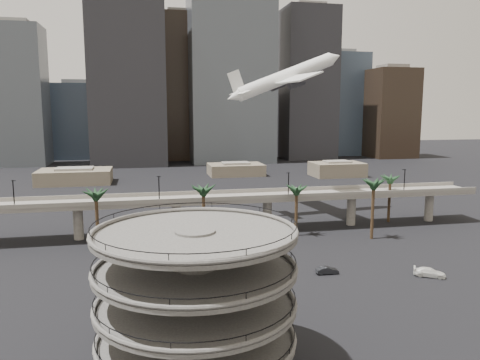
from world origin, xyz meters
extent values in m
plane|color=black|center=(0.00, 0.00, 0.00)|extent=(700.00, 700.00, 0.00)
cylinder|color=#4A4845|center=(-13.00, -4.00, 8.00)|extent=(4.40, 4.40, 16.50)
cylinder|color=#4A4845|center=(-13.00, -4.00, 3.77)|extent=(22.00, 22.00, 0.45)
torus|color=#4A4845|center=(-13.00, -4.00, 4.25)|extent=(22.20, 22.20, 0.50)
torus|color=black|center=(-13.00, -4.00, 5.05)|extent=(21.80, 21.80, 0.10)
cylinder|color=#4A4845|center=(-13.00, -4.00, 7.78)|extent=(22.00, 22.00, 0.45)
torus|color=#4A4845|center=(-13.00, -4.00, 8.25)|extent=(22.20, 22.20, 0.50)
torus|color=black|center=(-13.00, -4.00, 9.05)|extent=(21.80, 21.80, 0.10)
cylinder|color=#4A4845|center=(-13.00, -4.00, 11.78)|extent=(22.00, 22.00, 0.45)
torus|color=#4A4845|center=(-13.00, -4.00, 12.25)|extent=(22.20, 22.20, 0.50)
torus|color=black|center=(-13.00, -4.00, 13.05)|extent=(21.80, 21.80, 0.10)
cylinder|color=#4A4845|center=(-13.00, -4.00, 15.78)|extent=(22.00, 22.00, 0.45)
torus|color=#4A4845|center=(-13.00, -4.00, 16.25)|extent=(22.20, 22.20, 0.50)
torus|color=black|center=(-13.00, -4.00, 17.05)|extent=(21.80, 21.80, 0.10)
cube|color=slate|center=(0.00, 55.00, 8.00)|extent=(130.00, 9.00, 0.90)
cube|color=slate|center=(0.00, 50.50, 8.90)|extent=(130.00, 0.30, 1.00)
cube|color=slate|center=(0.00, 59.50, 8.90)|extent=(130.00, 0.30, 1.00)
cylinder|color=slate|center=(-33.00, 55.00, 3.80)|extent=(2.20, 2.20, 8.00)
cylinder|color=slate|center=(-11.00, 55.00, 3.80)|extent=(2.20, 2.20, 8.00)
cylinder|color=slate|center=(11.00, 55.00, 3.80)|extent=(2.20, 2.20, 8.00)
cylinder|color=slate|center=(33.00, 55.00, 3.80)|extent=(2.20, 2.20, 8.00)
cylinder|color=slate|center=(55.00, 55.00, 3.80)|extent=(2.20, 2.20, 8.00)
cylinder|color=black|center=(-45.00, 51.00, 11.50)|extent=(0.24, 0.24, 6.00)
cylinder|color=black|center=(-15.00, 51.00, 11.50)|extent=(0.24, 0.24, 6.00)
cylinder|color=black|center=(15.00, 51.00, 11.50)|extent=(0.24, 0.24, 6.00)
cylinder|color=black|center=(45.00, 51.00, 11.50)|extent=(0.24, 0.24, 6.00)
cylinder|color=#44301D|center=(-6.00, 44.00, 6.08)|extent=(0.70, 0.70, 12.15)
ellipsoid|color=#17331B|center=(-6.00, 44.00, 12.55)|extent=(4.40, 4.40, 2.00)
cylinder|color=#44301D|center=(16.00, 48.00, 5.40)|extent=(0.70, 0.70, 10.80)
ellipsoid|color=#17331B|center=(16.00, 48.00, 11.20)|extent=(4.40, 4.40, 2.00)
cylinder|color=#44301D|center=(32.00, 42.00, 6.30)|extent=(0.70, 0.70, 12.60)
ellipsoid|color=#17331B|center=(32.00, 42.00, 13.00)|extent=(4.40, 4.40, 2.00)
cylinder|color=#44301D|center=(44.00, 56.00, 5.62)|extent=(0.70, 0.70, 11.25)
ellipsoid|color=#17331B|center=(44.00, 56.00, 11.65)|extent=(4.40, 4.40, 2.00)
cylinder|color=#44301D|center=(-28.00, 46.00, 5.85)|extent=(0.70, 0.70, 11.70)
ellipsoid|color=#17331B|center=(-28.00, 46.00, 12.10)|extent=(4.40, 4.40, 2.00)
cube|color=#675F4C|center=(-45.00, 140.00, 2.75)|extent=(28.00, 18.00, 5.50)
cube|color=slate|center=(-45.00, 140.00, 5.90)|extent=(14.00, 9.00, 0.80)
cube|color=#675F4C|center=(22.00, 150.00, 2.50)|extent=(24.00, 16.00, 5.00)
cube|color=slate|center=(22.00, 150.00, 5.40)|extent=(12.00, 8.00, 0.80)
cube|color=#675F4C|center=(65.00, 138.00, 3.00)|extent=(22.00, 15.00, 6.00)
cube|color=slate|center=(65.00, 138.00, 6.40)|extent=(11.00, 7.50, 0.80)
cube|color=#4B5259|center=(-80.00, 210.00, 35.70)|extent=(26.00, 24.00, 71.40)
cube|color=slate|center=(-80.00, 210.00, 72.60)|extent=(14.30, 13.20, 2.40)
cube|color=#394758|center=(-55.00, 245.00, 21.97)|extent=(30.00, 30.00, 43.94)
cube|color=slate|center=(-55.00, 245.00, 45.14)|extent=(16.50, 16.50, 2.40)
cube|color=black|center=(-25.00, 200.00, 50.35)|extent=(38.00, 30.00, 100.69)
cube|color=black|center=(5.00, 225.00, 41.19)|extent=(28.00, 26.00, 82.38)
cube|color=slate|center=(5.00, 225.00, 83.58)|extent=(15.40, 14.30, 2.40)
cube|color=#4B5259|center=(30.00, 205.00, 54.92)|extent=(45.00, 32.00, 109.84)
cube|color=gray|center=(55.00, 240.00, 19.22)|extent=(24.00, 24.00, 38.45)
cube|color=slate|center=(55.00, 240.00, 39.65)|extent=(13.20, 13.20, 2.40)
cube|color=black|center=(78.00, 215.00, 43.48)|extent=(30.00, 28.00, 86.96)
cube|color=slate|center=(78.00, 215.00, 88.16)|extent=(16.50, 15.40, 2.40)
cube|color=#394758|center=(105.00, 235.00, 32.04)|extent=(34.00, 30.00, 64.08)
cube|color=slate|center=(105.00, 235.00, 65.28)|extent=(18.70, 16.50, 2.40)
cube|color=black|center=(130.00, 210.00, 26.55)|extent=(26.00, 26.00, 53.09)
cube|color=slate|center=(130.00, 210.00, 54.29)|extent=(14.30, 14.30, 2.40)
cube|color=gray|center=(18.00, 260.00, 17.39)|extent=(22.00, 22.00, 34.78)
cube|color=slate|center=(18.00, 260.00, 35.98)|extent=(12.10, 12.10, 2.40)
cylinder|color=white|center=(20.03, 70.49, 37.82)|extent=(28.61, 8.11, 13.54)
cone|color=white|center=(34.84, 72.84, 43.38)|extent=(5.20, 4.40, 4.74)
cone|color=white|center=(5.22, 68.15, 32.25)|extent=(5.00, 3.97, 4.35)
cube|color=white|center=(19.28, 70.38, 36.88)|extent=(11.17, 31.58, 2.67)
cube|color=white|center=(6.99, 68.43, 33.35)|extent=(3.99, 10.57, 1.10)
cube|color=white|center=(5.99, 68.27, 36.06)|extent=(5.07, 1.15, 6.47)
cylinder|color=#29292E|center=(19.37, 76.14, 35.70)|extent=(5.05, 2.79, 3.44)
cylinder|color=#29292E|center=(21.15, 64.93, 35.70)|extent=(5.05, 2.79, 3.44)
imported|color=#AF1C19|center=(-7.64, 11.49, 0.72)|extent=(4.57, 3.11, 1.44)
imported|color=black|center=(13.30, 22.38, 0.67)|extent=(4.10, 1.59, 1.33)
imported|color=white|center=(30.40, 17.48, 0.77)|extent=(5.67, 4.61, 1.54)
camera|label=1|loc=(-18.18, -52.71, 29.09)|focal=35.00mm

